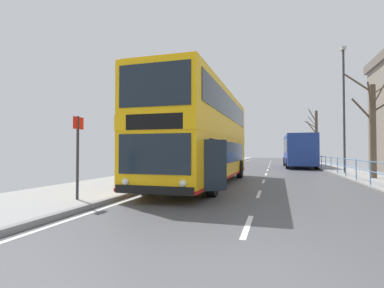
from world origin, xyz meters
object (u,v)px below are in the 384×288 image
at_px(background_bus_far_lane, 298,150).
at_px(street_lamp_far_side, 344,100).
at_px(bare_tree_far_02, 373,126).
at_px(bare_tree_far_00, 316,135).
at_px(double_decker_bus_main, 203,136).
at_px(bus_stop_sign_near, 78,148).

height_order(background_bus_far_lane, street_lamp_far_side, street_lamp_far_side).
bearing_deg(bare_tree_far_02, street_lamp_far_side, 97.77).
height_order(street_lamp_far_side, bare_tree_far_00, street_lamp_far_side).
distance_m(street_lamp_far_side, bare_tree_far_00, 16.15).
bearing_deg(background_bus_far_lane, bare_tree_far_02, -77.82).
bearing_deg(double_decker_bus_main, background_bus_far_lane, 72.13).
bearing_deg(street_lamp_far_side, double_decker_bus_main, -133.37).
height_order(bus_stop_sign_near, bare_tree_far_00, bare_tree_far_00).
distance_m(bus_stop_sign_near, bare_tree_far_02, 14.90).
bearing_deg(street_lamp_far_side, background_bus_far_lane, 104.13).
distance_m(double_decker_bus_main, background_bus_far_lane, 18.06).
height_order(bare_tree_far_00, bare_tree_far_02, bare_tree_far_00).
bearing_deg(bus_stop_sign_near, background_bus_far_lane, 71.23).
distance_m(double_decker_bus_main, bus_stop_sign_near, 6.56).
relative_size(street_lamp_far_side, bare_tree_far_02, 1.46).
xyz_separation_m(background_bus_far_lane, bus_stop_sign_near, (-7.91, -23.26, -0.03)).
relative_size(bus_stop_sign_near, street_lamp_far_side, 0.29).
bearing_deg(double_decker_bus_main, street_lamp_far_side, 46.63).
relative_size(double_decker_bus_main, bus_stop_sign_near, 4.75).
bearing_deg(background_bus_far_lane, street_lamp_far_side, -75.87).
bearing_deg(street_lamp_far_side, bare_tree_far_00, 88.98).
distance_m(double_decker_bus_main, bare_tree_far_02, 9.36).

